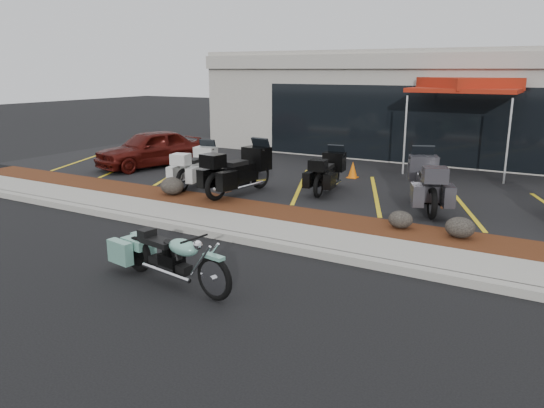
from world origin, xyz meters
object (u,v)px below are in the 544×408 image
Objects in this scene: parked_car at (150,149)px; traffic_cone at (353,170)px; hero_cruiser at (214,272)px; popup_canopy at (468,86)px; touring_white at (208,160)px.

traffic_cone is at bearing 30.84° from parked_car.
popup_canopy is at bearing 93.64° from hero_cruiser.
parked_car is 7.30× the size of traffic_cone.
hero_cruiser is 1.24× the size of touring_white.
touring_white is at bearing -143.94° from traffic_cone.
traffic_cone is (3.50, 2.55, -0.36)m from touring_white.
hero_cruiser is at bearing -26.01° from parked_car.
touring_white is 4.23× the size of traffic_cone.
touring_white is 8.39m from popup_canopy.
parked_car is at bearing 147.02° from hero_cruiser.
traffic_cone is at bearing 108.35° from hero_cruiser.
popup_canopy is (9.13, 4.54, 2.05)m from parked_car.
hero_cruiser is at bearing -80.99° from traffic_cone.
touring_white is at bearing 0.59° from parked_car.
parked_car is 1.08× the size of popup_canopy.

